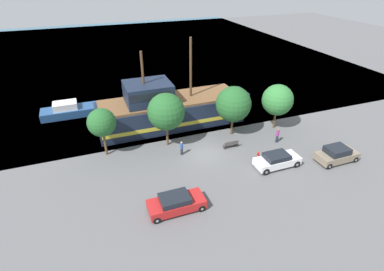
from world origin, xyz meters
The scene contains 15 objects.
ground_plane centered at (0.00, 0.00, 0.00)m, with size 160.00×160.00×0.00m, color #5B5B5E.
water_surface centered at (0.00, 44.00, 0.00)m, with size 80.00×80.00×0.00m, color #38667F.
pirate_ship centered at (-1.49, 7.69, 2.06)m, with size 18.54×5.44×10.16m.
moored_boat_dockside centered at (-12.84, 14.45, 0.70)m, with size 7.24×2.57×1.86m.
parked_car_curb_front centered at (-5.26, -6.80, 0.71)m, with size 4.51×1.94×1.43m.
parked_car_curb_mid centered at (5.66, -4.53, 0.73)m, with size 4.43×1.85×1.43m.
parked_car_curb_rear centered at (11.73, -5.81, 0.77)m, with size 4.13×1.96×1.60m.
fire_hydrant centered at (4.73, -2.69, 0.41)m, with size 0.42×0.25×0.76m.
bench_promenade_east centered at (3.09, 0.06, 0.43)m, with size 1.63×0.45×0.85m.
pedestrian_walking_near centered at (8.34, -0.66, 0.84)m, with size 0.32×0.32×1.66m.
pedestrian_walking_far centered at (-2.27, 0.64, 0.77)m, with size 0.32×0.32×1.55m.
tree_row_east centered at (-9.52, 3.37, 3.69)m, with size 2.81×2.81×5.11m.
tree_row_mideast centered at (-3.08, 3.01, 3.96)m, with size 3.87×3.87×5.90m.
tree_row_midwest centered at (4.49, 2.73, 3.75)m, with size 3.92×3.92×5.72m.
tree_row_west centered at (9.95, 2.34, 3.59)m, with size 3.57×3.57×5.38m.
Camera 1 is at (-10.28, -23.93, 17.13)m, focal length 28.00 mm.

